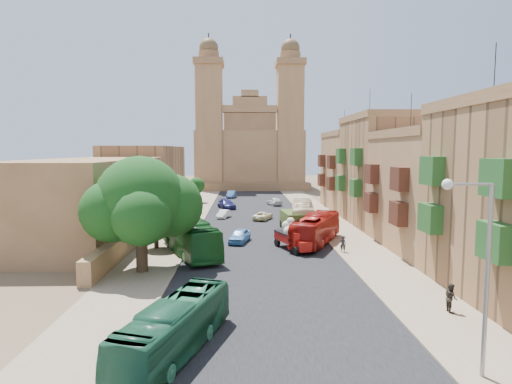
{
  "coord_description": "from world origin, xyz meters",
  "views": [
    {
      "loc": [
        -1.7,
        -28.58,
        9.34
      ],
      "look_at": [
        0.0,
        26.0,
        4.0
      ],
      "focal_mm": 30.0,
      "sensor_mm": 36.0,
      "label": 1
    }
  ],
  "objects": [
    {
      "name": "bus_cream_east",
      "position": [
        5.73,
        23.8,
        1.52
      ],
      "size": [
        3.86,
        11.11,
        3.03
      ],
      "primitive_type": "imported",
      "rotation": [
        0.0,
        0.0,
        3.02
      ],
      "color": "beige",
      "rests_on": "ground"
    },
    {
      "name": "sidewalk_west",
      "position": [
        -9.5,
        30.0,
        0.01
      ],
      "size": [
        5.0,
        140.0,
        0.01
      ],
      "primitive_type": "cube",
      "color": "#856F57",
      "rests_on": "ground"
    },
    {
      "name": "street_tree_c",
      "position": [
        -10.0,
        36.0,
        3.18
      ],
      "size": [
        3.09,
        3.09,
        4.75
      ],
      "color": "#35271A",
      "rests_on": "ground"
    },
    {
      "name": "pedestrian_b",
      "position": [
        10.34,
        -4.93,
        0.84
      ],
      "size": [
        0.67,
        0.84,
        1.67
      ],
      "primitive_type": "imported",
      "rotation": [
        0.0,
        0.0,
        1.52
      ],
      "color": "#2B261F",
      "rests_on": "ground"
    },
    {
      "name": "west_building_mid",
      "position": [
        -18.0,
        44.0,
        5.0
      ],
      "size": [
        10.0,
        22.0,
        10.0
      ],
      "primitive_type": "cube",
      "color": "#986C45",
      "rests_on": "ground"
    },
    {
      "name": "west_building_low",
      "position": [
        -18.0,
        18.0,
        4.2
      ],
      "size": [
        10.0,
        28.0,
        8.4
      ],
      "primitive_type": "cube",
      "color": "brown",
      "rests_on": "ground"
    },
    {
      "name": "ground",
      "position": [
        0.0,
        0.0,
        0.0
      ],
      "size": [
        260.0,
        260.0,
        0.0
      ],
      "primitive_type": "plane",
      "color": "brown"
    },
    {
      "name": "ficus_tree",
      "position": [
        -9.42,
        4.01,
        5.28
      ],
      "size": [
        8.94,
        8.22,
        8.94
      ],
      "color": "#35271A",
      "rests_on": "ground"
    },
    {
      "name": "church",
      "position": [
        -0.0,
        78.61,
        9.52
      ],
      "size": [
        28.0,
        22.5,
        36.3
      ],
      "color": "olive",
      "rests_on": "ground"
    },
    {
      "name": "car_blue_a",
      "position": [
        -2.03,
        14.19,
        0.69
      ],
      "size": [
        2.58,
        4.33,
        1.38
      ],
      "primitive_type": "imported",
      "rotation": [
        0.0,
        0.0,
        -0.25
      ],
      "color": "#5897D2",
      "rests_on": "ground"
    },
    {
      "name": "pedestrian_a",
      "position": [
        7.5,
        9.8,
        0.74
      ],
      "size": [
        0.62,
        0.49,
        1.48
      ],
      "primitive_type": "imported",
      "rotation": [
        0.0,
        0.0,
        2.85
      ],
      "color": "black",
      "rests_on": "ground"
    },
    {
      "name": "car_blue_b",
      "position": [
        -3.97,
        55.32,
        0.68
      ],
      "size": [
        1.93,
        4.28,
        1.36
      ],
      "primitive_type": "imported",
      "rotation": [
        0.0,
        0.0,
        -0.12
      ],
      "color": "#365B9A",
      "rests_on": "ground"
    },
    {
      "name": "sidewalk_east",
      "position": [
        9.5,
        30.0,
        0.01
      ],
      "size": [
        5.0,
        140.0,
        0.01
      ],
      "primitive_type": "cube",
      "color": "#856F57",
      "rests_on": "ground"
    },
    {
      "name": "car_white_a",
      "position": [
        -4.36,
        30.14,
        0.55
      ],
      "size": [
        2.0,
        3.54,
        1.11
      ],
      "primitive_type": "imported",
      "rotation": [
        0.0,
        0.0,
        -0.26
      ],
      "color": "white",
      "rests_on": "ground"
    },
    {
      "name": "bus_green_north",
      "position": [
        -6.5,
        9.54,
        1.59
      ],
      "size": [
        6.7,
        11.57,
        3.17
      ],
      "primitive_type": "imported",
      "rotation": [
        0.0,
        0.0,
        0.38
      ],
      "color": "#16531E",
      "rests_on": "ground"
    },
    {
      "name": "bus_red_east",
      "position": [
        5.65,
        13.48,
        1.47
      ],
      "size": [
        6.65,
        10.61,
        2.94
      ],
      "primitive_type": "imported",
      "rotation": [
        0.0,
        0.0,
        2.71
      ],
      "color": "maroon",
      "rests_on": "ground"
    },
    {
      "name": "olive_pickup",
      "position": [
        4.22,
        20.84,
        1.05
      ],
      "size": [
        2.83,
        5.42,
        2.15
      ],
      "color": "#3D5620",
      "rests_on": "ground"
    },
    {
      "name": "townhouse_b",
      "position": [
        15.95,
        11.0,
        5.66
      ],
      "size": [
        9.0,
        14.0,
        14.9
      ],
      "color": "olive",
      "rests_on": "ground"
    },
    {
      "name": "kerb_west",
      "position": [
        -7.0,
        30.0,
        0.06
      ],
      "size": [
        0.25,
        140.0,
        0.12
      ],
      "primitive_type": "cube",
      "color": "#856F57",
      "rests_on": "ground"
    },
    {
      "name": "townhouse_d",
      "position": [
        15.95,
        39.0,
        6.16
      ],
      "size": [
        9.0,
        14.0,
        15.9
      ],
      "color": "olive",
      "rests_on": "ground"
    },
    {
      "name": "street_tree_d",
      "position": [
        -10.0,
        48.0,
        3.01
      ],
      "size": [
        2.93,
        2.93,
        4.5
      ],
      "color": "#35271A",
      "rests_on": "ground"
    },
    {
      "name": "red_truck",
      "position": [
        3.12,
        10.73,
        1.32
      ],
      "size": [
        3.55,
        5.41,
        2.99
      ],
      "color": "maroon",
      "rests_on": "ground"
    },
    {
      "name": "bus_green_south",
      "position": [
        -4.82,
        -9.55,
        1.23
      ],
      "size": [
        4.72,
        9.07,
        2.47
      ],
      "primitive_type": "imported",
      "rotation": [
        0.0,
        0.0,
        -0.31
      ],
      "color": "#205E3F",
      "rests_on": "ground"
    },
    {
      "name": "kerb_east",
      "position": [
        7.0,
        30.0,
        0.06
      ],
      "size": [
        0.25,
        140.0,
        0.12
      ],
      "primitive_type": "cube",
      "color": "#856F57",
      "rests_on": "ground"
    },
    {
      "name": "car_dkblue",
      "position": [
        -4.3,
        39.68,
        0.71
      ],
      "size": [
        3.56,
        5.29,
        1.42
      ],
      "primitive_type": "imported",
      "rotation": [
        0.0,
        0.0,
        0.35
      ],
      "color": "navy",
      "rests_on": "ground"
    },
    {
      "name": "street_tree_b",
      "position": [
        -10.0,
        24.0,
        3.5
      ],
      "size": [
        3.4,
        3.4,
        5.23
      ],
      "color": "#35271A",
      "rests_on": "ground"
    },
    {
      "name": "townhouse_c",
      "position": [
        15.95,
        25.0,
        6.91
      ],
      "size": [
        9.0,
        14.0,
        17.4
      ],
      "color": "#986C45",
      "rests_on": "ground"
    },
    {
      "name": "pedestrian_c",
      "position": [
        7.8,
        18.06,
        0.9
      ],
      "size": [
        0.66,
        1.13,
        1.81
      ],
      "primitive_type": "imported",
      "rotation": [
        0.0,
        0.0,
        4.5
      ],
      "color": "#35333D",
      "rests_on": "ground"
    },
    {
      "name": "street_tree_a",
      "position": [
        -10.0,
        12.0,
        3.38
      ],
      "size": [
        3.29,
        3.29,
        5.05
      ],
      "color": "#35271A",
      "rests_on": "ground"
    },
    {
      "name": "west_wall",
      "position": [
        -12.5,
        20.0,
        0.9
      ],
      "size": [
        1.0,
        40.0,
        1.8
      ],
      "primitive_type": "cube",
      "color": "olive",
      "rests_on": "ground"
    },
    {
      "name": "car_white_b",
      "position": [
        3.65,
        43.56,
        0.69
      ],
      "size": [
        2.85,
        4.35,
        1.38
      ],
      "primitive_type": "imported",
      "rotation": [
        0.0,
        0.0,
        3.47
      ],
      "color": "silver",
      "rests_on": "ground"
    },
    {
      "name": "streetlamp",
      "position": [
        7.72,
        -12.0,
        5.2
      ],
      "size": [
        2.11,
        0.44,
        8.22
      ],
      "color": "gray",
      "rests_on": "ground"
    },
    {
      "name": "car_cream",
      "position": [
        1.0,
        28.37,
        0.55
      ],
      "size": [
        3.14,
        4.36,
        1.1
      ],
      "primitive_type": "imported",
      "rotation": [
        0.0,
        0.0,
        2.77
      ],
      "color": "beige",
      "rests_on": "ground"
    },
    {
      "name": "road_surface",
      "position": [
        0.0,
        30.0,
        0.01
      ],
      "size": [
        14.0,
        140.0,
        0.01
      ],
      "primitive_type": "cube",
      "color": "black",
      "rests_on": "ground"
    }
  ]
}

